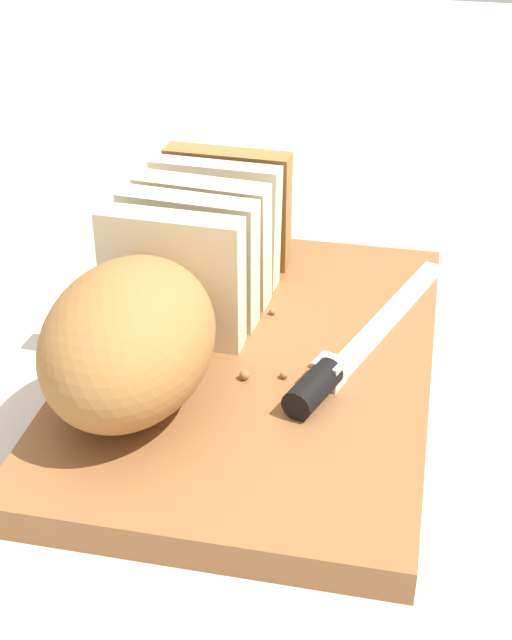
# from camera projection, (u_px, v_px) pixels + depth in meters

# --- Properties ---
(ground_plane) EXTENTS (3.00, 3.00, 0.00)m
(ground_plane) POSITION_uv_depth(u_px,v_px,m) (256.00, 379.00, 0.72)
(ground_plane) COLOR beige
(cutting_board) EXTENTS (0.42, 0.29, 0.03)m
(cutting_board) POSITION_uv_depth(u_px,v_px,m) (256.00, 366.00, 0.71)
(cutting_board) COLOR brown
(cutting_board) RESTS_ON ground_plane
(bread_loaf) EXTENTS (0.33, 0.13, 0.11)m
(bread_loaf) POSITION_uv_depth(u_px,v_px,m) (165.00, 293.00, 0.67)
(bread_loaf) COLOR #996633
(bread_loaf) RESTS_ON cutting_board
(bread_knife) EXTENTS (0.26, 0.10, 0.02)m
(bread_knife) POSITION_uv_depth(u_px,v_px,m) (337.00, 365.00, 0.67)
(bread_knife) COLOR silver
(bread_knife) RESTS_ON cutting_board
(crumb_near_knife) EXTENTS (0.01, 0.01, 0.01)m
(crumb_near_knife) POSITION_uv_depth(u_px,v_px,m) (267.00, 311.00, 0.75)
(crumb_near_knife) COLOR #996633
(crumb_near_knife) RESTS_ON cutting_board
(crumb_near_loaf) EXTENTS (0.01, 0.01, 0.01)m
(crumb_near_loaf) POSITION_uv_depth(u_px,v_px,m) (284.00, 375.00, 0.67)
(crumb_near_loaf) COLOR #996633
(crumb_near_loaf) RESTS_ON cutting_board
(crumb_stray_left) EXTENTS (0.00, 0.00, 0.00)m
(crumb_stray_left) POSITION_uv_depth(u_px,v_px,m) (312.00, 365.00, 0.68)
(crumb_stray_left) COLOR #996633
(crumb_stray_left) RESTS_ON cutting_board
(crumb_stray_right) EXTENTS (0.01, 0.01, 0.01)m
(crumb_stray_right) POSITION_uv_depth(u_px,v_px,m) (244.00, 375.00, 0.67)
(crumb_stray_right) COLOR #996633
(crumb_stray_right) RESTS_ON cutting_board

